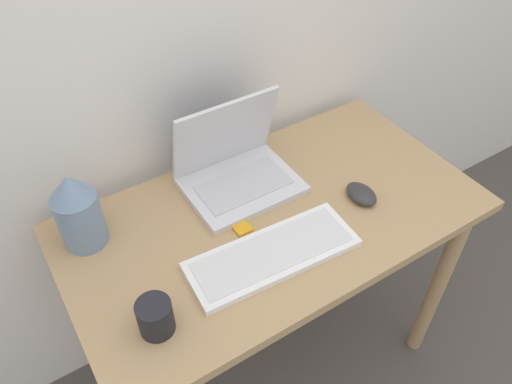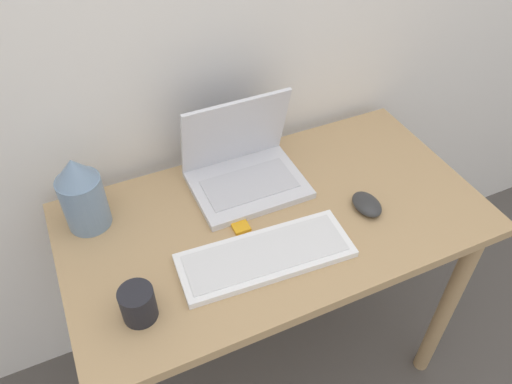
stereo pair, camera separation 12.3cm
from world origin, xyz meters
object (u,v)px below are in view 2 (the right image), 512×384
vase (81,194)px  mug (138,304)px  laptop (243,166)px  mouse (367,204)px  mp3_player (240,225)px  keyboard (266,255)px

vase → mug: bearing=-82.0°
laptop → mouse: size_ratio=3.09×
mouse → mp3_player: size_ratio=1.81×
laptop → mp3_player: bearing=-116.6°
mouse → mp3_player: (-0.33, 0.08, -0.01)m
mouse → mp3_player: mouse is taller
mouse → vase: 0.73m
keyboard → vase: (-0.36, 0.29, 0.09)m
mp3_player → mug: bearing=-153.1°
mp3_player → mug: size_ratio=0.64×
keyboard → mug: bearing=-174.4°
keyboard → vase: size_ratio=2.05×
mouse → mug: bearing=-173.4°
mp3_player → laptop: bearing=63.4°
vase → mp3_player: bearing=-26.6°
keyboard → laptop: bearing=77.3°
laptop → vase: size_ratio=1.44×
keyboard → mug: size_ratio=5.13×
laptop → keyboard: (-0.06, -0.28, -0.04)m
keyboard → vase: bearing=140.9°
vase → mug: (0.05, -0.32, -0.06)m
laptop → vase: bearing=177.9°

